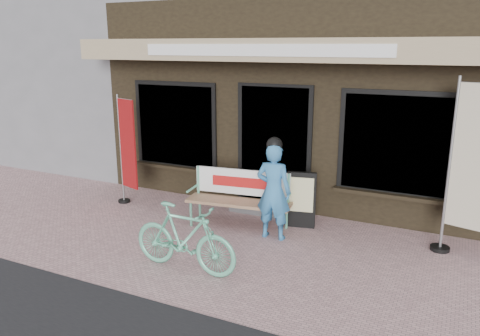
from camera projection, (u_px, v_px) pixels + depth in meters
The scene contains 9 objects.
ground at pixel (221, 251), 6.61m from camera, with size 70.00×70.00×0.00m, color #C59698.
storefront at pixel (326, 37), 10.17m from camera, with size 7.00×6.77×6.00m.
neighbor_left_near at pixel (57, 32), 14.14m from camera, with size 10.00×7.00×6.40m, color slate.
bench at pixel (240, 194), 7.44m from camera, with size 1.71×0.64×0.90m.
person at pixel (274, 189), 6.89m from camera, with size 0.54×0.36×1.55m.
bicycle at pixel (184, 238), 5.95m from camera, with size 0.42×1.48×0.89m, color #62C09A.
nobori_red at pixel (127, 150), 8.28m from camera, with size 0.59×0.30×1.99m.
nobori_cream at pixel (469, 167), 6.17m from camera, with size 0.73×0.34×2.44m.
menu_stand at pixel (301, 199), 7.38m from camera, with size 0.46×0.19×0.91m.
Camera 1 is at (2.88, -5.37, 2.83)m, focal length 35.00 mm.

